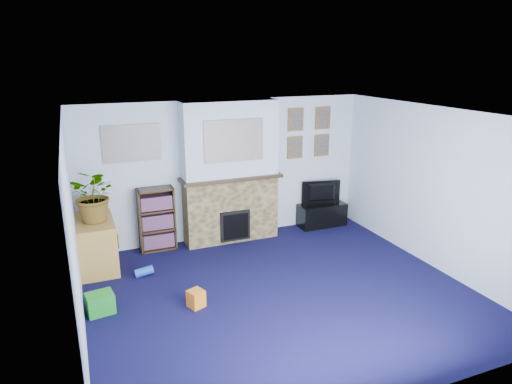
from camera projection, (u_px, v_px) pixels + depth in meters
name	position (u px, v px, depth m)	size (l,w,h in m)	color
floor	(281.00, 293.00, 6.19)	(5.00, 4.50, 0.01)	black
ceiling	(284.00, 115.00, 5.50)	(5.00, 4.50, 0.01)	white
wall_back	(226.00, 170.00, 7.84)	(5.00, 0.04, 2.40)	silver
wall_front	(396.00, 289.00, 3.85)	(5.00, 0.04, 2.40)	silver
wall_left	(74.00, 237.00, 4.94)	(0.04, 4.50, 2.40)	silver
wall_right	(435.00, 189.00, 6.75)	(0.04, 4.50, 2.40)	silver
chimney_breast	(230.00, 174.00, 7.67)	(1.72, 0.50, 2.40)	brown
collage_main	(234.00, 141.00, 7.31)	(1.00, 0.03, 0.68)	gray
collage_left	(132.00, 143.00, 7.10)	(0.90, 0.03, 0.58)	gray
portrait_tl	(296.00, 120.00, 8.06)	(0.30, 0.03, 0.40)	brown
portrait_tr	(323.00, 118.00, 8.26)	(0.30, 0.03, 0.40)	brown
portrait_bl	(295.00, 147.00, 8.21)	(0.30, 0.03, 0.40)	brown
portrait_br	(322.00, 145.00, 8.40)	(0.30, 0.03, 0.40)	brown
tv_stand	(322.00, 214.00, 8.58)	(0.90, 0.38, 0.43)	black
television	(322.00, 193.00, 8.47)	(0.74, 0.10, 0.43)	black
bookshelf	(157.00, 220.00, 7.46)	(0.58, 0.28, 1.05)	#2F2011
sideboard	(96.00, 246.00, 6.84)	(0.54, 0.98, 0.76)	#B08338
potted_plant	(95.00, 195.00, 6.57)	(0.72, 0.62, 0.80)	#26661E
mantel_clock	(232.00, 172.00, 7.62)	(0.10, 0.06, 0.14)	gold
mantel_candle	(245.00, 170.00, 7.70)	(0.05, 0.05, 0.16)	#B2BFC6
mantel_teddy	(195.00, 176.00, 7.39)	(0.13, 0.13, 0.13)	gray
mantel_can	(268.00, 169.00, 7.86)	(0.06, 0.06, 0.12)	orange
green_crate	(100.00, 303.00, 5.68)	(0.32, 0.26, 0.26)	#198C26
toy_ball	(96.00, 307.00, 5.68)	(0.18, 0.18, 0.18)	yellow
toy_block	(196.00, 299.00, 5.82)	(0.18, 0.18, 0.23)	orange
toy_tube	(144.00, 271.00, 6.65)	(0.12, 0.12, 0.26)	blue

